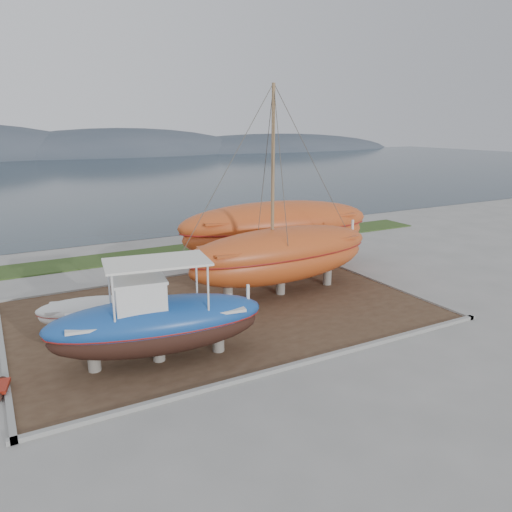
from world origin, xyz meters
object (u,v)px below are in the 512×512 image
blue_caique (157,312)px  orange_sailboat (282,194)px  white_dinghy (95,315)px  orange_bare_hull (276,236)px

blue_caique → orange_sailboat: bearing=36.5°
white_dinghy → blue_caique: bearing=-54.4°
white_dinghy → orange_bare_hull: orange_bare_hull is taller
blue_caique → white_dinghy: 4.27m
white_dinghy → orange_sailboat: (9.06, 0.21, 4.32)m
orange_sailboat → white_dinghy: bearing=179.4°
blue_caique → orange_sailboat: (7.63, 4.07, 3.15)m
blue_caique → orange_bare_hull: bearing=48.3°
blue_caique → white_dinghy: blue_caique is taller
white_dinghy → orange_sailboat: size_ratio=0.44×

